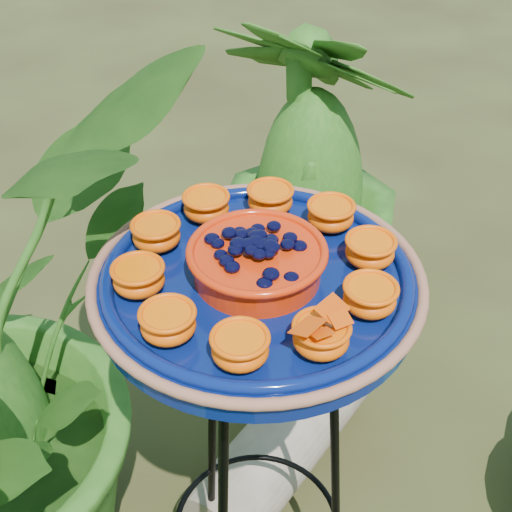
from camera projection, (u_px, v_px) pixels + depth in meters
The scene contains 4 objects.
tripod_stand at pixel (257, 450), 1.12m from camera, with size 0.33×0.34×0.81m.
feeder_dish at pixel (257, 277), 0.90m from camera, with size 0.46×0.46×0.10m.
driftwood_log at pixel (281, 445), 1.62m from camera, with size 0.18×0.18×0.53m, color tan.
shrub_back_right at pixel (310, 173), 1.88m from camera, with size 0.49×0.49×0.88m, color #235316.
Camera 1 is at (-0.61, -0.48, 1.42)m, focal length 50.00 mm.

